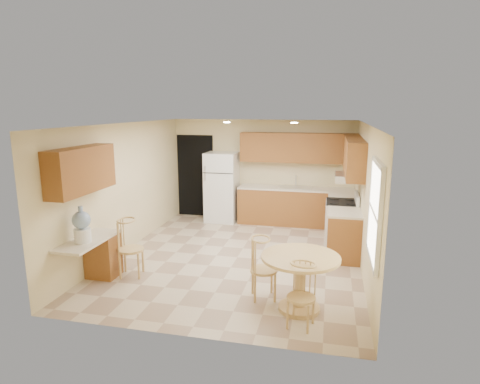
% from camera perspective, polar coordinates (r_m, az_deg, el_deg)
% --- Properties ---
extents(floor, '(5.50, 5.50, 0.00)m').
position_cam_1_polar(floor, '(7.71, -0.39, -9.27)').
color(floor, '#C0AB8B').
rests_on(floor, ground).
extents(ceiling, '(4.50, 5.50, 0.02)m').
position_cam_1_polar(ceiling, '(7.19, -0.42, 9.64)').
color(ceiling, white).
rests_on(ceiling, wall_back).
extents(wall_back, '(4.50, 0.02, 2.50)m').
position_cam_1_polar(wall_back, '(10.00, 3.18, 3.08)').
color(wall_back, beige).
rests_on(wall_back, floor).
extents(wall_front, '(4.50, 0.02, 2.50)m').
position_cam_1_polar(wall_front, '(4.80, -7.92, -6.88)').
color(wall_front, beige).
rests_on(wall_front, floor).
extents(wall_left, '(0.02, 5.50, 2.50)m').
position_cam_1_polar(wall_left, '(8.15, -16.00, 0.59)').
color(wall_left, beige).
rests_on(wall_left, floor).
extents(wall_right, '(0.02, 5.50, 2.50)m').
position_cam_1_polar(wall_right, '(7.19, 17.34, -0.97)').
color(wall_right, beige).
rests_on(wall_right, floor).
extents(doorway, '(0.90, 0.02, 2.10)m').
position_cam_1_polar(doorway, '(10.45, -6.36, 2.30)').
color(doorway, black).
rests_on(doorway, floor).
extents(base_cab_back, '(2.75, 0.60, 0.87)m').
position_cam_1_polar(base_cab_back, '(9.77, 7.90, -2.12)').
color(base_cab_back, '#935825').
rests_on(base_cab_back, floor).
extents(counter_back, '(2.75, 0.63, 0.04)m').
position_cam_1_polar(counter_back, '(9.67, 7.98, 0.50)').
color(counter_back, beige).
rests_on(counter_back, base_cab_back).
extents(base_cab_right_a, '(0.60, 0.59, 0.87)m').
position_cam_1_polar(base_cab_right_a, '(9.17, 14.29, -3.32)').
color(base_cab_right_a, '#935825').
rests_on(base_cab_right_a, floor).
extents(counter_right_a, '(0.63, 0.59, 0.04)m').
position_cam_1_polar(counter_right_a, '(9.06, 14.44, -0.54)').
color(counter_right_a, beige).
rests_on(counter_right_a, base_cab_right_a).
extents(base_cab_right_b, '(0.60, 0.80, 0.87)m').
position_cam_1_polar(base_cab_right_b, '(7.77, 14.53, -6.09)').
color(base_cab_right_b, '#935825').
rests_on(base_cab_right_b, floor).
extents(counter_right_b, '(0.63, 0.80, 0.04)m').
position_cam_1_polar(counter_right_b, '(7.64, 14.71, -2.84)').
color(counter_right_b, beige).
rests_on(counter_right_b, base_cab_right_b).
extents(upper_cab_back, '(2.75, 0.33, 0.70)m').
position_cam_1_polar(upper_cab_back, '(9.66, 8.21, 6.25)').
color(upper_cab_back, '#935825').
rests_on(upper_cab_back, wall_back).
extents(upper_cab_right, '(0.33, 2.42, 0.70)m').
position_cam_1_polar(upper_cab_right, '(8.27, 15.83, 4.97)').
color(upper_cab_right, '#935825').
rests_on(upper_cab_right, wall_right).
extents(upper_cab_left, '(0.33, 1.40, 0.70)m').
position_cam_1_polar(upper_cab_left, '(6.62, -21.63, 2.94)').
color(upper_cab_left, '#935825').
rests_on(upper_cab_left, wall_left).
extents(sink, '(0.78, 0.44, 0.01)m').
position_cam_1_polar(sink, '(9.66, 7.83, 0.63)').
color(sink, silver).
rests_on(sink, counter_back).
extents(range_hood, '(0.50, 0.76, 0.14)m').
position_cam_1_polar(range_hood, '(8.30, 15.09, 2.03)').
color(range_hood, silver).
rests_on(range_hood, upper_cab_right).
extents(desk_pedestal, '(0.48, 0.42, 0.72)m').
position_cam_1_polar(desk_pedestal, '(7.17, -18.88, -8.55)').
color(desk_pedestal, '#935825').
rests_on(desk_pedestal, floor).
extents(desk_top, '(0.50, 1.20, 0.04)m').
position_cam_1_polar(desk_top, '(6.74, -20.79, -6.48)').
color(desk_top, beige).
rests_on(desk_top, desk_pedestal).
extents(window, '(0.06, 1.12, 1.30)m').
position_cam_1_polar(window, '(5.34, 18.74, -2.69)').
color(window, white).
rests_on(window, wall_right).
extents(can_light_a, '(0.14, 0.14, 0.02)m').
position_cam_1_polar(can_light_a, '(8.48, -1.89, 9.88)').
color(can_light_a, white).
rests_on(can_light_a, ceiling).
extents(can_light_b, '(0.14, 0.14, 0.02)m').
position_cam_1_polar(can_light_b, '(8.24, 7.72, 9.72)').
color(can_light_b, white).
rests_on(can_light_b, ceiling).
extents(refrigerator, '(0.75, 0.73, 1.71)m').
position_cam_1_polar(refrigerator, '(9.94, -2.59, 0.72)').
color(refrigerator, white).
rests_on(refrigerator, floor).
extents(stove, '(0.65, 0.76, 1.09)m').
position_cam_1_polar(stove, '(8.51, 14.24, -4.26)').
color(stove, white).
rests_on(stove, floor).
extents(dining_table, '(1.08, 1.08, 0.80)m').
position_cam_1_polar(dining_table, '(5.71, 8.54, -11.57)').
color(dining_table, tan).
rests_on(dining_table, floor).
extents(chair_table_a, '(0.41, 0.53, 0.92)m').
position_cam_1_polar(chair_table_a, '(5.90, 3.26, -10.24)').
color(chair_table_a, tan).
rests_on(chair_table_a, floor).
extents(chair_table_b, '(0.37, 0.39, 0.84)m').
position_cam_1_polar(chair_table_b, '(5.25, 8.66, -13.92)').
color(chair_table_b, tan).
rests_on(chair_table_b, floor).
extents(chair_desk, '(0.43, 0.56, 0.97)m').
position_cam_1_polar(chair_desk, '(6.89, -15.68, -7.12)').
color(chair_desk, tan).
rests_on(chair_desk, floor).
extents(water_crock, '(0.27, 0.27, 0.56)m').
position_cam_1_polar(water_crock, '(6.56, -21.58, -4.53)').
color(water_crock, white).
rests_on(water_crock, desk_top).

